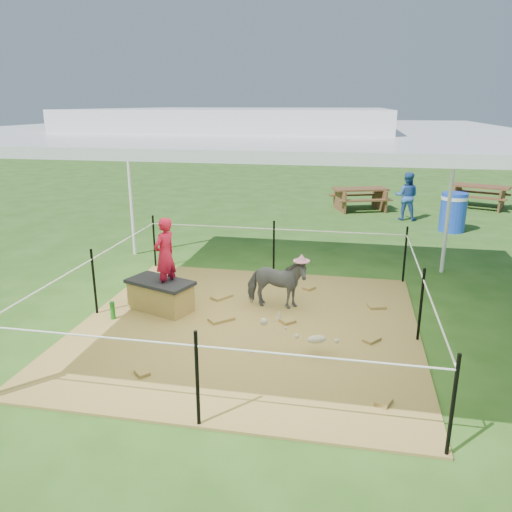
% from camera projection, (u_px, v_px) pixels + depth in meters
% --- Properties ---
extents(ground, '(90.00, 90.00, 0.00)m').
position_uv_depth(ground, '(248.00, 327.00, 6.88)').
color(ground, '#2D5919').
rests_on(ground, ground).
extents(hay_patch, '(4.60, 4.60, 0.03)m').
position_uv_depth(hay_patch, '(248.00, 326.00, 6.88)').
color(hay_patch, brown).
rests_on(hay_patch, ground).
extents(canopy_tent, '(6.30, 6.30, 2.90)m').
position_uv_depth(canopy_tent, '(247.00, 126.00, 6.10)').
color(canopy_tent, silver).
rests_on(canopy_tent, ground).
extents(rope_fence, '(4.54, 4.54, 1.00)m').
position_uv_depth(rope_fence, '(247.00, 283.00, 6.69)').
color(rope_fence, black).
rests_on(rope_fence, ground).
extents(straw_bale, '(1.01, 0.74, 0.40)m').
position_uv_depth(straw_bale, '(161.00, 297.00, 7.35)').
color(straw_bale, '#A8833D').
rests_on(straw_bale, hay_patch).
extents(dark_cloth, '(1.09, 0.81, 0.05)m').
position_uv_depth(dark_cloth, '(160.00, 282.00, 7.28)').
color(dark_cloth, black).
rests_on(dark_cloth, straw_bale).
extents(woman, '(0.38, 0.46, 1.09)m').
position_uv_depth(woman, '(165.00, 248.00, 7.11)').
color(woman, red).
rests_on(woman, straw_bale).
extents(green_bottle, '(0.09, 0.09, 0.25)m').
position_uv_depth(green_bottle, '(113.00, 310.00, 7.05)').
color(green_bottle, '#1B7A1C').
rests_on(green_bottle, hay_patch).
extents(pony, '(0.91, 0.42, 0.77)m').
position_uv_depth(pony, '(276.00, 283.00, 7.36)').
color(pony, '#4C4C51').
rests_on(pony, hay_patch).
extents(pink_hat, '(0.24, 0.24, 0.11)m').
position_uv_depth(pink_hat, '(277.00, 255.00, 7.23)').
color(pink_hat, pink).
rests_on(pink_hat, pony).
extents(foal, '(0.88, 0.68, 0.43)m').
position_uv_depth(foal, '(317.00, 337.00, 6.04)').
color(foal, '#BDB18A').
rests_on(foal, hay_patch).
extents(trash_barrel, '(0.62, 0.62, 0.93)m').
position_uv_depth(trash_barrel, '(453.00, 212.00, 11.95)').
color(trash_barrel, blue).
rests_on(trash_barrel, ground).
extents(picnic_table_near, '(1.82, 1.56, 0.64)m').
position_uv_depth(picnic_table_near, '(360.00, 199.00, 14.41)').
color(picnic_table_near, brown).
rests_on(picnic_table_near, ground).
extents(picnic_table_far, '(1.90, 1.65, 0.66)m').
position_uv_depth(picnic_table_far, '(479.00, 196.00, 14.75)').
color(picnic_table_far, '#56371D').
rests_on(picnic_table_far, ground).
extents(distant_person, '(0.69, 0.58, 1.26)m').
position_uv_depth(distant_person, '(407.00, 196.00, 13.11)').
color(distant_person, '#2D58AB').
rests_on(distant_person, ground).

